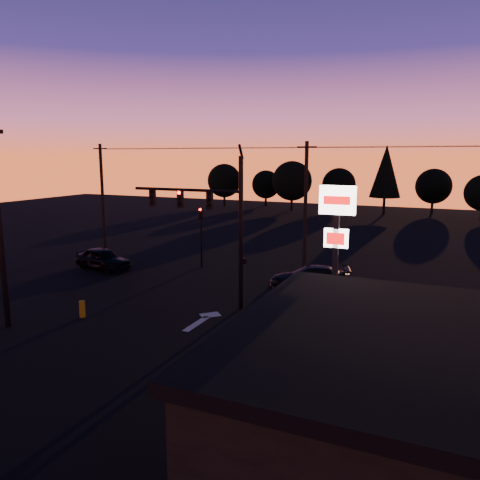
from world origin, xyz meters
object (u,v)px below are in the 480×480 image
Objects in this scene: secondary_signal at (201,228)px; suv_parked at (430,409)px; traffic_signal_mast at (213,215)px; pylon_sign at (336,231)px; car_right at (310,277)px; bollard at (82,309)px; car_left at (103,259)px.

suv_parked is at bearing -43.52° from secondary_signal.
pylon_sign is at bearing -19.36° from traffic_signal_mast.
traffic_signal_mast is 14.39m from suv_parked.
pylon_sign is at bearing 4.16° from car_right.
bollard is at bearing 144.80° from suv_parked.
traffic_signal_mast is 10.14× the size of bollard.
secondary_signal is at bearing 88.95° from bollard.
car_left is at bearing -149.58° from secondary_signal.
car_left is (-5.84, 8.44, 0.35)m from bollard.
secondary_signal is 12.25m from bollard.
bollard is 0.18× the size of suv_parked.
bollard is (-12.22, -2.01, -4.49)m from pylon_sign.
car_right is (9.00, 9.71, 0.27)m from bollard.
car_left is (-10.96, 3.93, -4.17)m from traffic_signal_mast.
traffic_signal_mast reaches higher than suv_parked.
traffic_signal_mast is 12.37m from car_left.
car_left is 0.98× the size of suv_parked.
car_right is (14.84, 1.27, -0.07)m from car_left.
car_left is at bearing -103.66° from car_right.
bollard is at bearing -138.64° from traffic_signal_mast.
car_right is at bearing 95.84° from suv_parked.
car_left reaches higher than car_right.
bollard is 10.27m from car_left.
bollard is 0.19× the size of car_left.
pylon_sign reaches higher than car_left.
pylon_sign reaches higher than suv_parked.
suv_parked is at bearing 10.95° from car_right.
car_left is 14.90m from car_right.
secondary_signal is (-4.90, 7.49, -2.07)m from traffic_signal_mast.
car_right is (8.78, -2.29, -2.17)m from secondary_signal.
car_right is at bearing 53.27° from traffic_signal_mast.
traffic_signal_mast is at bearing -99.07° from car_left.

